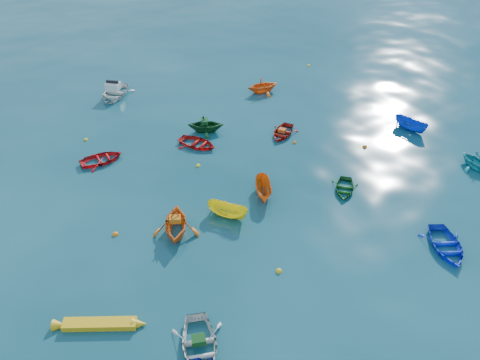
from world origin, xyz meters
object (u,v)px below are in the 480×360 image
dinghy_blue_se (445,249)px  kayak_yellow (100,326)px  motorboat_white (115,96)px  dinghy_white_near (200,348)px

dinghy_blue_se → kayak_yellow: size_ratio=0.81×
kayak_yellow → motorboat_white: motorboat_white is taller
dinghy_blue_se → kayak_yellow: (-18.82, 4.86, 0.00)m
dinghy_blue_se → motorboat_white: motorboat_white is taller
dinghy_blue_se → kayak_yellow: dinghy_blue_se is taller
kayak_yellow → dinghy_white_near: bearing=-105.3°
dinghy_white_near → dinghy_blue_se: bearing=15.1°
dinghy_blue_se → kayak_yellow: bearing=-166.3°
dinghy_white_near → motorboat_white: size_ratio=0.86×
dinghy_white_near → kayak_yellow: size_ratio=0.81×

